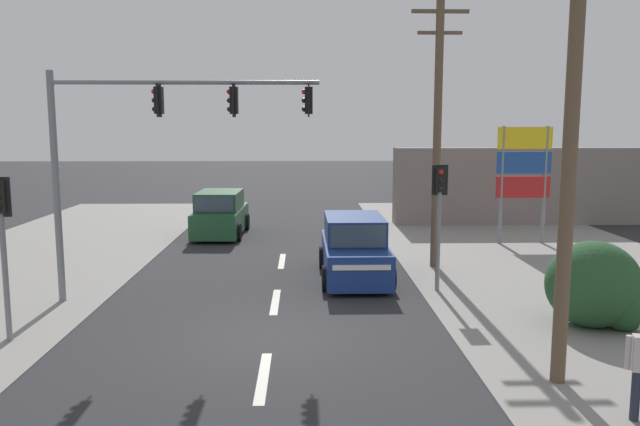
# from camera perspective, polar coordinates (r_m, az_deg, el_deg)

# --- Properties ---
(ground_plane) EXTENTS (140.00, 140.00, 0.00)m
(ground_plane) POSITION_cam_1_polar(r_m,az_deg,el_deg) (13.83, -4.67, -11.53)
(ground_plane) COLOR #28282B
(lane_dash_near) EXTENTS (0.20, 2.40, 0.01)m
(lane_dash_near) POSITION_cam_1_polar(r_m,az_deg,el_deg) (11.96, -5.22, -14.70)
(lane_dash_near) COLOR silver
(lane_dash_near) RESTS_ON ground
(lane_dash_mid) EXTENTS (0.20, 2.40, 0.01)m
(lane_dash_mid) POSITION_cam_1_polar(r_m,az_deg,el_deg) (16.68, -4.10, -8.08)
(lane_dash_mid) COLOR silver
(lane_dash_mid) RESTS_ON ground
(lane_dash_far) EXTENTS (0.20, 2.40, 0.01)m
(lane_dash_far) POSITION_cam_1_polar(r_m,az_deg,el_deg) (21.53, -3.50, -4.40)
(lane_dash_far) COLOR silver
(lane_dash_far) RESTS_ON ground
(kerb_right_verge) EXTENTS (10.00, 44.00, 0.02)m
(kerb_right_verge) POSITION_cam_1_polar(r_m,az_deg,el_deg) (17.73, 26.52, -7.92)
(kerb_right_verge) COLOR gray
(kerb_right_verge) RESTS_ON ground
(utility_pole_foreground_right) EXTENTS (3.78, 0.28, 10.76)m
(utility_pole_foreground_right) POSITION_cam_1_polar(r_m,az_deg,el_deg) (11.59, 21.72, 13.08)
(utility_pole_foreground_right) COLOR brown
(utility_pole_foreground_right) RESTS_ON ground
(utility_pole_midground_right) EXTENTS (1.80, 0.26, 8.60)m
(utility_pole_midground_right) POSITION_cam_1_polar(r_m,az_deg,el_deg) (20.43, 10.68, 7.62)
(utility_pole_midground_right) COLOR brown
(utility_pole_midground_right) RESTS_ON ground
(traffic_signal_mast) EXTENTS (6.89, 0.47, 6.00)m
(traffic_signal_mast) POSITION_cam_1_polar(r_m,az_deg,el_deg) (16.66, -15.55, 6.80)
(traffic_signal_mast) COLOR slate
(traffic_signal_mast) RESTS_ON ground
(pedestal_signal_right_kerb) EXTENTS (0.44, 0.29, 3.56)m
(pedestal_signal_right_kerb) POSITION_cam_1_polar(r_m,az_deg,el_deg) (17.53, 10.85, 0.64)
(pedestal_signal_right_kerb) COLOR slate
(pedestal_signal_right_kerb) RESTS_ON ground
(pedestal_signal_left_kerb) EXTENTS (0.44, 0.29, 3.56)m
(pedestal_signal_left_kerb) POSITION_cam_1_polar(r_m,az_deg,el_deg) (14.69, -27.07, -1.49)
(pedestal_signal_left_kerb) COLOR slate
(pedestal_signal_left_kerb) RESTS_ON ground
(shopping_plaza_sign) EXTENTS (2.10, 0.16, 4.60)m
(shopping_plaza_sign) POSITION_cam_1_polar(r_m,az_deg,el_deg) (25.50, 18.13, 3.92)
(shopping_plaza_sign) COLOR slate
(shopping_plaza_sign) RESTS_ON ground
(roadside_bush) EXTENTS (2.26, 1.93, 2.01)m
(roadside_bush) POSITION_cam_1_polar(r_m,az_deg,el_deg) (15.72, 24.08, -6.21)
(roadside_bush) COLOR #234C28
(roadside_bush) RESTS_ON ground
(shopfront_wall_far) EXTENTS (12.00, 1.00, 3.60)m
(shopfront_wall_far) POSITION_cam_1_polar(r_m,az_deg,el_deg) (30.89, 17.89, 2.36)
(shopfront_wall_far) COLOR gray
(shopfront_wall_far) RESTS_ON ground
(suv_oncoming_mid) EXTENTS (2.07, 4.55, 1.90)m
(suv_oncoming_mid) POSITION_cam_1_polar(r_m,az_deg,el_deg) (18.98, 3.16, -3.36)
(suv_oncoming_mid) COLOR navy
(suv_oncoming_mid) RESTS_ON ground
(suv_oncoming_near) EXTENTS (2.15, 4.58, 1.90)m
(suv_oncoming_near) POSITION_cam_1_polar(r_m,az_deg,el_deg) (26.72, -9.09, -0.15)
(suv_oncoming_near) COLOR #235633
(suv_oncoming_near) RESTS_ON ground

